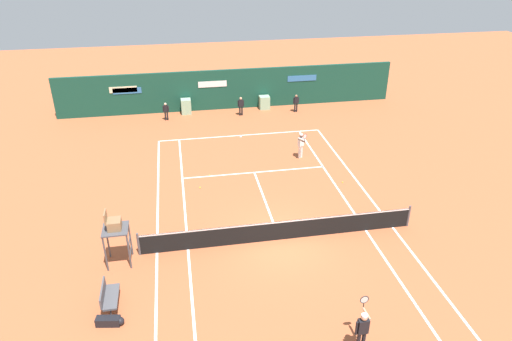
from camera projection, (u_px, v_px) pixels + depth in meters
name	position (u px, v px, depth m)	size (l,w,h in m)	color
ground_plane	(277.00, 232.00, 20.86)	(80.00, 80.00, 0.01)	#B25633
tennis_net	(280.00, 230.00, 20.12)	(12.10, 0.10, 1.07)	#4C4C51
sponsor_back_wall	(229.00, 90.00, 34.47)	(25.00, 1.02, 2.98)	#144233
umpire_chair	(115.00, 228.00, 18.20)	(1.00, 1.00, 2.47)	#47474C
player_bench	(108.00, 295.00, 16.54)	(0.54, 1.31, 0.88)	#38383D
equipment_bag	(111.00, 321.00, 15.92)	(0.98, 0.43, 0.32)	black
player_on_baseline	(301.00, 144.00, 27.17)	(0.45, 0.80, 1.77)	white
player_near_side	(362.00, 328.00, 14.65)	(0.60, 0.65, 1.78)	black
ball_kid_centre_post	(241.00, 105.00, 33.45)	(0.46, 0.19, 1.38)	black
ball_kid_left_post	(296.00, 102.00, 34.11)	(0.44, 0.19, 1.33)	black
ball_kid_right_post	(166.00, 110.00, 32.64)	(0.43, 0.20, 1.29)	black
tennis_ball_by_sideline	(343.00, 182.00, 24.87)	(0.07, 0.07, 0.07)	#CCE033
tennis_ball_mid_court	(200.00, 187.00, 24.37)	(0.07, 0.07, 0.07)	#CCE033
tennis_ball_near_service_line	(210.00, 175.00, 25.57)	(0.07, 0.07, 0.07)	#CCE033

